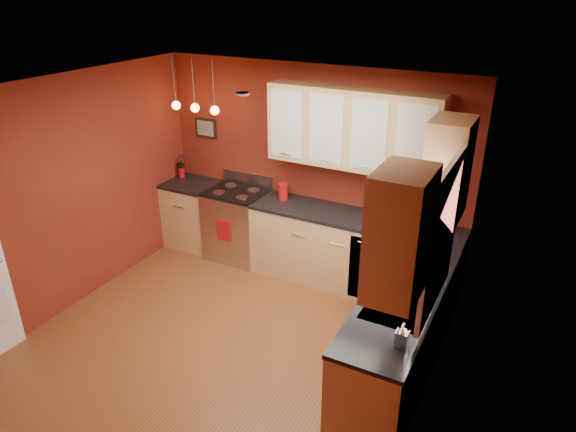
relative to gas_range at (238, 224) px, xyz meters
The scene contains 26 objects.
floor 2.08m from the gas_range, 62.94° to the right, with size 4.20×4.20×0.00m, color brown.
ceiling 2.93m from the gas_range, 62.94° to the right, with size 4.00×4.20×0.02m, color white.
wall_back 1.27m from the gas_range, 18.02° to the left, with size 4.00×0.02×2.60m, color maroon.
wall_front 4.09m from the gas_range, 76.73° to the right, with size 4.00×0.02×2.60m, color maroon.
wall_left 2.25m from the gas_range, 120.95° to the right, with size 0.02×4.20×2.60m, color maroon.
wall_right 3.53m from the gas_range, 31.66° to the right, with size 0.02×4.20×2.60m, color maroon.
base_cabinets_back_left 0.73m from the gas_range, behind, with size 0.70×0.60×0.90m, color tan.
base_cabinets_back_right 1.65m from the gas_range, ahead, with size 2.54×0.60×0.90m, color tan.
base_cabinets_right 2.95m from the gas_range, 27.27° to the right, with size 0.60×2.10×0.90m, color tan.
counter_back_left 0.85m from the gas_range, behind, with size 0.70×0.62×0.04m, color black.
counter_back_right 1.71m from the gas_range, ahead, with size 2.54×0.62×0.04m, color black.
counter_right 2.98m from the gas_range, 27.27° to the right, with size 0.62×2.10×0.04m, color black.
gas_range is the anchor object (origin of this frame).
dishwasher_front 2.04m from the gas_range, ahead, with size 0.60×0.02×0.80m, color #BBBBC0.
sink 3.05m from the gas_range, 29.78° to the right, with size 0.50×0.70×0.33m.
window 3.48m from the gas_range, 27.40° to the right, with size 0.06×1.02×1.22m.
upper_cabinets_back 2.12m from the gas_range, ahead, with size 2.00×0.35×0.90m, color tan.
upper_cabinets_right 3.45m from the gas_range, 28.26° to the right, with size 0.35×1.95×0.90m, color tan.
wall_picture 1.36m from the gas_range, 156.09° to the left, with size 0.32×0.03×0.26m, color black.
pendant_lights 1.62m from the gas_range, behind, with size 0.71×0.11×0.66m.
red_canister 0.87m from the gas_range, ahead, with size 0.14×0.14×0.21m.
red_vase 1.12m from the gas_range, behind, with size 0.09×0.09×0.14m, color #A61112.
flowers 1.19m from the gas_range, behind, with size 0.11×0.11×0.19m, color #A61112.
coffee_maker 2.58m from the gas_range, ahead, with size 0.17×0.17×0.24m.
soap_pump 3.50m from the gas_range, 35.95° to the right, with size 0.09×0.09×0.20m, color silver.
dish_towel 0.33m from the gas_range, 91.08° to the right, with size 0.21×0.01×0.29m, color #A61112.
Camera 1 is at (2.57, -3.39, 3.47)m, focal length 32.00 mm.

